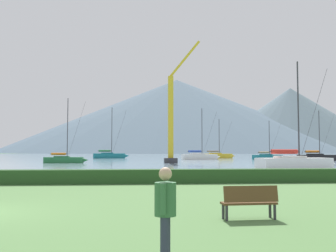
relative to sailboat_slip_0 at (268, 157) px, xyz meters
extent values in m
cube|color=gray|center=(-34.91, 64.17, -0.61)|extent=(320.00, 246.00, 0.00)
cube|color=#284C23|center=(-34.91, -61.83, -0.21)|extent=(80.00, 1.20, 0.82)
cube|color=#19707A|center=(-0.10, -0.02, -0.10)|extent=(6.78, 3.62, 1.01)
cone|color=#19707A|center=(3.49, 0.82, -0.10)|extent=(1.27, 1.09, 0.86)
cube|color=#16646E|center=(-0.46, -0.11, 0.26)|extent=(2.68, 2.05, 0.64)
cylinder|color=#333338|center=(0.44, 0.10, 3.95)|extent=(0.13, 0.13, 8.03)
cylinder|color=#333338|center=(-0.97, -0.23, 0.95)|extent=(2.85, 0.77, 0.11)
cylinder|color=tan|center=(-0.97, -0.23, 0.95)|extent=(2.49, 0.96, 0.41)
cylinder|color=#333338|center=(1.92, 0.45, 3.75)|extent=(2.99, 0.72, 7.63)
cube|color=white|center=(-13.18, -45.92, -0.02)|extent=(7.82, 3.64, 1.18)
cone|color=white|center=(-8.93, -45.30, -0.02)|extent=(1.42, 1.18, 1.01)
cube|color=silver|center=(-13.61, -45.98, 0.41)|extent=(3.03, 2.19, 0.75)
cylinder|color=#333338|center=(-12.54, -45.83, 5.33)|extent=(0.15, 0.15, 10.59)
cylinder|color=#333338|center=(-14.22, -46.07, 1.22)|extent=(3.37, 0.62, 0.13)
cylinder|color=red|center=(-14.22, -46.07, 1.22)|extent=(2.92, 0.89, 0.47)
cylinder|color=#333338|center=(-10.79, -45.57, 5.07)|extent=(3.55, 0.55, 10.07)
cube|color=#236B38|center=(-40.44, -21.98, -0.15)|extent=(5.91, 2.16, 0.92)
cone|color=#236B38|center=(-37.10, -22.07, -0.15)|extent=(1.02, 0.81, 0.78)
cube|color=#206032|center=(-40.78, -21.97, 0.18)|extent=(2.21, 1.46, 0.59)
cylinder|color=#333338|center=(-39.94, -21.99, 4.75)|extent=(0.12, 0.12, 9.72)
cylinder|color=#333338|center=(-41.26, -21.96, 0.81)|extent=(2.64, 0.17, 0.10)
cylinder|color=orange|center=(-41.26, -21.96, 0.81)|extent=(2.25, 0.43, 0.37)
cylinder|color=#333338|center=(-38.56, -22.03, 4.51)|extent=(2.78, 0.10, 9.24)
cube|color=gold|center=(-8.37, 14.22, -0.03)|extent=(7.72, 3.56, 1.17)
cone|color=gold|center=(-4.16, 14.81, -0.03)|extent=(1.40, 1.16, 0.99)
cube|color=gold|center=(-8.79, 14.16, 0.40)|extent=(2.99, 2.15, 0.74)
cylinder|color=#333338|center=(-7.74, 14.31, 4.72)|extent=(0.15, 0.15, 9.38)
cylinder|color=#333338|center=(-9.40, 14.07, 1.20)|extent=(3.33, 0.59, 0.13)
cylinder|color=gray|center=(-9.40, 14.07, 1.20)|extent=(2.88, 0.86, 0.47)
cylinder|color=#333338|center=(-6.00, 14.55, 4.48)|extent=(3.51, 0.52, 8.93)
cube|color=#19707A|center=(-35.79, 16.70, 0.01)|extent=(8.18, 3.77, 1.24)
cone|color=#19707A|center=(-31.33, 17.33, 0.01)|extent=(1.48, 1.23, 1.05)
cube|color=#16646E|center=(-36.24, 16.64, 0.46)|extent=(3.16, 2.28, 0.79)
cylinder|color=#333338|center=(-35.12, 16.80, 6.25)|extent=(0.16, 0.16, 12.37)
cylinder|color=#333338|center=(-36.88, 16.55, 1.30)|extent=(3.53, 0.63, 0.14)
cylinder|color=#2D7542|center=(-36.88, 16.55, 1.30)|extent=(3.05, 0.91, 0.50)
cylinder|color=#333338|center=(-33.28, 17.05, 5.94)|extent=(3.71, 0.55, 11.76)
cube|color=white|center=(-15.27, 0.14, -0.03)|extent=(7.73, 3.57, 1.17)
cone|color=white|center=(-11.06, 0.74, -0.03)|extent=(1.40, 1.16, 0.99)
cube|color=silver|center=(-15.69, 0.09, 0.40)|extent=(2.99, 2.16, 0.74)
cylinder|color=#333338|center=(-14.64, 0.23, 5.31)|extent=(0.15, 0.15, 10.57)
cylinder|color=#333338|center=(-16.30, 0.00, 1.20)|extent=(3.33, 0.60, 0.13)
cylinder|color=#2847A3|center=(-16.30, 0.00, 1.20)|extent=(2.88, 0.86, 0.47)
cylinder|color=#333338|center=(-12.90, 0.48, 5.05)|extent=(3.51, 0.53, 10.05)
cube|color=black|center=(5.78, -11.46, -0.04)|extent=(7.51, 3.39, 1.14)
cone|color=black|center=(9.90, -10.93, -0.04)|extent=(1.36, 1.12, 0.97)
cube|color=black|center=(5.37, -11.52, 0.37)|extent=(2.89, 2.07, 0.73)
cylinder|color=#333338|center=(6.40, -11.38, 4.56)|extent=(0.15, 0.15, 9.10)
cylinder|color=#333338|center=(4.78, -11.59, 1.15)|extent=(3.25, 0.54, 0.12)
cylinder|color=orange|center=(4.78, -11.59, 1.15)|extent=(2.81, 0.81, 0.46)
cylinder|color=#333338|center=(8.10, -11.17, 4.33)|extent=(3.42, 0.47, 8.66)
cube|color=brown|center=(-26.33, -74.38, -0.17)|extent=(1.58, 0.54, 0.06)
cube|color=brown|center=(-26.31, -74.57, 0.11)|extent=(1.56, 0.22, 0.45)
cylinder|color=#333338|center=(-25.64, -74.18, -0.39)|extent=(0.08, 0.08, 0.45)
cylinder|color=#333338|center=(-27.03, -74.26, -0.39)|extent=(0.08, 0.08, 0.45)
cylinder|color=#333338|center=(-25.62, -74.51, -0.39)|extent=(0.08, 0.08, 0.45)
cylinder|color=#333338|center=(-27.01, -74.59, -0.39)|extent=(0.08, 0.08, 0.45)
cylinder|color=#2D3347|center=(-29.06, -78.92, -0.19)|extent=(0.14, 0.14, 0.85)
cylinder|color=#2D3347|center=(-29.02, -78.74, -0.19)|extent=(0.14, 0.14, 0.85)
cylinder|color=#33663D|center=(-29.04, -78.83, 0.51)|extent=(0.36, 0.36, 0.55)
cylinder|color=#33663D|center=(-29.10, -79.06, 0.54)|extent=(0.09, 0.09, 0.50)
cylinder|color=#33663D|center=(-28.99, -78.60, 0.54)|extent=(0.09, 0.09, 0.50)
sphere|color=tan|center=(-29.04, -78.83, 0.92)|extent=(0.22, 0.22, 0.22)
cube|color=#333338|center=(-23.75, -23.42, -0.22)|extent=(2.00, 2.00, 0.80)
cube|color=gold|center=(-23.75, -23.42, 6.65)|extent=(0.80, 0.80, 12.93)
cube|color=gold|center=(-21.46, -23.42, 15.98)|extent=(4.87, 0.36, 5.96)
cone|color=#4C6070|center=(15.40, 326.66, 37.74)|extent=(359.30, 359.30, 76.70)
cone|color=slate|center=(118.57, 276.59, 30.10)|extent=(180.31, 180.31, 61.43)
camera|label=1|loc=(-29.57, -85.41, 1.31)|focal=42.39mm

